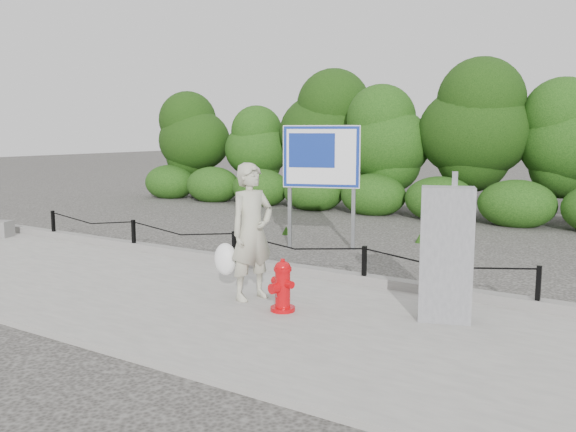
% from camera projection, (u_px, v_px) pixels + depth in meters
% --- Properties ---
extents(ground, '(90.00, 90.00, 0.00)m').
position_uv_depth(ground, '(235.00, 269.00, 10.67)').
color(ground, '#2D2B28').
rests_on(ground, ground).
extents(sidewalk, '(14.00, 4.00, 0.08)m').
position_uv_depth(sidewalk, '(151.00, 293.00, 9.00)').
color(sidewalk, gray).
rests_on(sidewalk, ground).
extents(curb, '(14.00, 0.22, 0.14)m').
position_uv_depth(curb, '(236.00, 261.00, 10.69)').
color(curb, slate).
rests_on(curb, sidewalk).
extents(chain_barrier, '(10.06, 0.06, 0.60)m').
position_uv_depth(chain_barrier, '(234.00, 244.00, 10.60)').
color(chain_barrier, black).
rests_on(chain_barrier, sidewalk).
extents(treeline, '(20.07, 3.56, 4.34)m').
position_uv_depth(treeline, '(450.00, 131.00, 17.34)').
color(treeline, black).
rests_on(treeline, ground).
extents(fire_hydrant, '(0.40, 0.41, 0.69)m').
position_uv_depth(fire_hydrant, '(282.00, 286.00, 7.91)').
color(fire_hydrant, '#C2070C').
rests_on(fire_hydrant, sidewalk).
extents(pedestrian, '(0.84, 0.80, 1.90)m').
position_uv_depth(pedestrian, '(250.00, 233.00, 8.42)').
color(pedestrian, '#AAAA92').
rests_on(pedestrian, sidewalk).
extents(utility_cabinet, '(0.72, 0.56, 1.84)m').
position_uv_depth(utility_cabinet, '(446.00, 254.00, 7.47)').
color(utility_cabinet, gray).
rests_on(utility_cabinet, sidewalk).
extents(advertising_sign, '(1.50, 0.62, 2.52)m').
position_uv_depth(advertising_sign, '(321.00, 162.00, 12.30)').
color(advertising_sign, slate).
rests_on(advertising_sign, ground).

